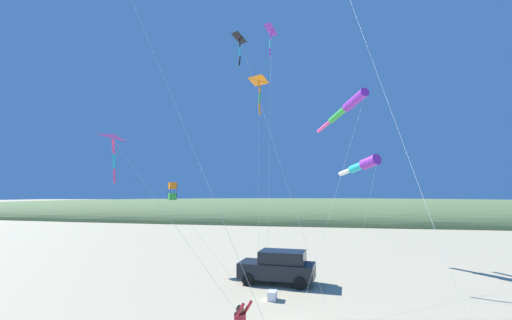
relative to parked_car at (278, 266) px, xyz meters
name	(u,v)px	position (x,y,z in m)	size (l,w,h in m)	color
dune_ridge_grassy	(320,220)	(-46.92, 2.59, -0.95)	(28.00, 240.00, 8.71)	#6B844C
parked_car	(278,266)	(0.00, 0.00, 0.00)	(2.35, 4.44, 1.85)	black
cooler_box	(272,295)	(2.94, 0.05, -0.74)	(0.62, 0.42, 0.42)	white
kite_box_striped_overhead	(172,191)	(-2.23, -7.77, 4.37)	(1.93, 5.19, 5.95)	orange
kite_delta_orange_high_right	(114,138)	(6.74, -6.28, 6.55)	(1.94, 7.41, 7.82)	#EF4C93
kite_delta_magenta_far_left	(240,39)	(3.41, -1.49, 12.23)	(1.58, 4.67, 13.52)	black
kite_windsock_black_fish_shape	(363,165)	(-6.39, 5.73, 6.38)	(14.32, 3.77, 8.02)	purple
kite_windsock_white_trailing	(346,108)	(-4.87, 4.44, 10.44)	(14.66, 4.37, 12.11)	purple
kite_delta_purple_drifting	(272,30)	(-7.09, -1.31, 18.22)	(8.44, 1.41, 19.72)	purple
kite_delta_small_distant	(259,81)	(-3.39, -1.76, 12.43)	(4.84, 1.78, 13.71)	orange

